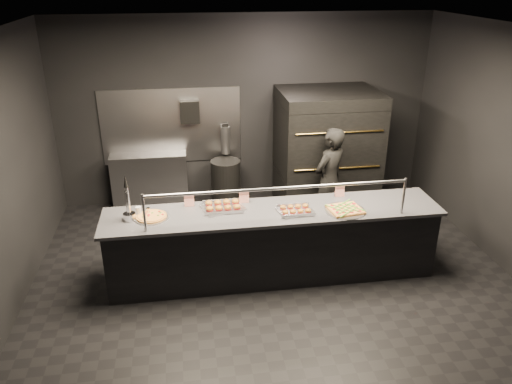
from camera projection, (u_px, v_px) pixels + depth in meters
room at (271, 164)px, 5.83m from camera, size 6.04×6.00×3.00m
service_counter at (273, 243)px, 6.21m from camera, size 4.10×0.78×1.37m
pizza_oven at (326, 150)px, 7.88m from camera, size 1.50×1.23×1.91m
prep_shelf at (150, 181)px, 8.09m from camera, size 1.20×0.35×0.90m
towel_dispenser at (190, 111)px, 7.80m from camera, size 0.30×0.20×0.35m
fire_extinguisher at (225, 140)px, 8.08m from camera, size 0.14×0.14×0.51m
beer_tap at (128, 207)px, 5.73m from camera, size 0.14×0.21×0.56m
round_pizza at (152, 217)px, 5.84m from camera, size 0.41×0.41×0.03m
slider_tray_a at (223, 206)px, 6.06m from camera, size 0.56×0.48×0.08m
slider_tray_b at (295, 210)px, 5.98m from camera, size 0.45×0.37×0.06m
square_pizza at (345, 210)px, 6.00m from camera, size 0.49×0.49×0.05m
condiment_jar at (141, 211)px, 5.88m from camera, size 0.17×0.07×0.11m
tent_cards at (259, 196)px, 6.23m from camera, size 2.03×0.04×0.15m
trash_bin at (226, 184)px, 8.09m from camera, size 0.48×0.48×0.80m
worker at (329, 181)px, 7.21m from camera, size 0.69×0.65×1.58m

